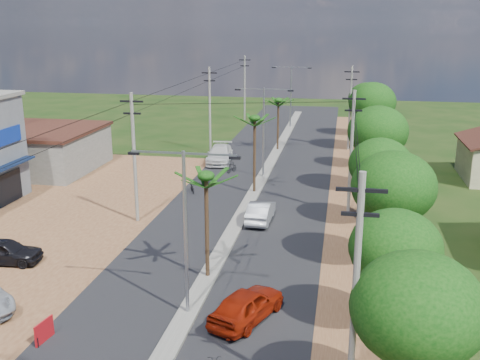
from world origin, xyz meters
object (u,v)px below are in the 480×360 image
object	(u,v)px
car_red_near	(247,306)
car_silver_mid	(261,212)
car_white_far	(220,155)
car_parked_dark	(5,252)
roadside_sign	(44,331)

from	to	relation	value
car_red_near	car_silver_mid	world-z (taller)	car_red_near
car_white_far	car_parked_dark	size ratio (longest dim) A/B	1.34
car_red_near	car_silver_mid	bearing A→B (deg)	-61.85
car_white_far	roadside_sign	distance (m)	33.06
car_red_near	car_parked_dark	bearing A→B (deg)	7.91
car_red_near	car_white_far	bearing A→B (deg)	-52.75
car_silver_mid	car_white_far	size ratio (longest dim) A/B	0.76
roadside_sign	car_silver_mid	bearing A→B (deg)	75.90
car_silver_mid	car_parked_dark	xyz separation A→B (m)	(-13.45, -9.68, 0.01)
car_red_near	roadside_sign	bearing A→B (deg)	44.39
car_red_near	car_parked_dark	xyz separation A→B (m)	(-14.80, 3.84, -0.05)
car_silver_mid	roadside_sign	size ratio (longest dim) A/B	3.58
car_white_far	roadside_sign	world-z (taller)	car_white_far
car_red_near	roadside_sign	size ratio (longest dim) A/B	3.76
car_white_far	car_silver_mid	bearing A→B (deg)	-74.20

